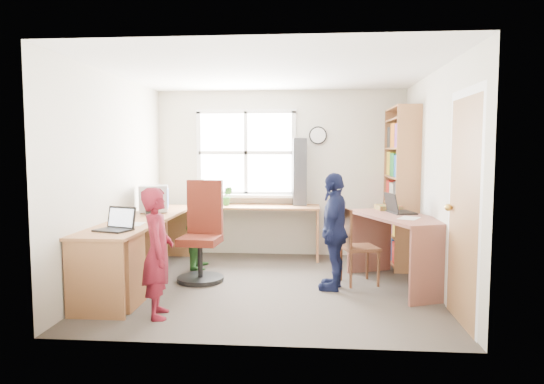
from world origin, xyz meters
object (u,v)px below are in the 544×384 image
(right_desk, at_px, (399,235))
(crt_monitor, at_px, (154,199))
(person_navy, at_px, (334,231))
(potted_plant, at_px, (227,196))
(person_green, at_px, (203,224))
(swivel_chair, at_px, (202,238))
(cd_tower, at_px, (299,172))
(bookshelf, at_px, (401,190))
(laptop_right, at_px, (397,208))
(person_red, at_px, (158,253))
(wooden_chair, at_px, (354,243))
(laptop_left, at_px, (117,225))
(l_desk, at_px, (149,249))

(right_desk, relative_size, crt_monitor, 3.72)
(right_desk, relative_size, person_navy, 1.19)
(potted_plant, relative_size, person_green, 0.23)
(crt_monitor, xyz_separation_m, person_navy, (2.25, -0.65, -0.28))
(swivel_chair, xyz_separation_m, cd_tower, (1.12, 1.32, 0.72))
(cd_tower, distance_m, person_green, 1.58)
(bookshelf, bearing_deg, person_navy, -126.97)
(right_desk, xyz_separation_m, cd_tower, (-1.16, 1.41, 0.64))
(person_green, bearing_deg, right_desk, -109.52)
(crt_monitor, height_order, laptop_right, crt_monitor)
(crt_monitor, bearing_deg, person_red, -85.33)
(swivel_chair, bearing_deg, laptop_right, 7.09)
(wooden_chair, bearing_deg, person_navy, -154.09)
(laptop_left, relative_size, person_navy, 0.31)
(cd_tower, xyz_separation_m, person_navy, (0.42, -1.58, -0.58))
(crt_monitor, bearing_deg, swivel_chair, -43.49)
(person_red, distance_m, person_navy, 1.96)
(potted_plant, bearing_deg, swivel_chair, -94.37)
(laptop_right, bearing_deg, person_red, 107.70)
(bookshelf, bearing_deg, laptop_right, -102.24)
(wooden_chair, xyz_separation_m, potted_plant, (-1.69, 1.26, 0.41))
(crt_monitor, relative_size, cd_tower, 0.43)
(bookshelf, relative_size, person_green, 1.80)
(laptop_left, height_order, person_navy, person_navy)
(wooden_chair, distance_m, laptop_right, 0.65)
(bookshelf, relative_size, person_red, 1.75)
(laptop_left, bearing_deg, wooden_chair, 39.59)
(swivel_chair, height_order, laptop_right, swivel_chair)
(laptop_left, distance_m, person_navy, 2.30)
(potted_plant, bearing_deg, wooden_chair, -36.68)
(right_desk, height_order, cd_tower, cd_tower)
(wooden_chair, bearing_deg, cd_tower, 99.96)
(person_red, bearing_deg, right_desk, -77.17)
(laptop_right, bearing_deg, bookshelf, -24.84)
(right_desk, distance_m, person_navy, 0.76)
(cd_tower, bearing_deg, laptop_right, -53.15)
(swivel_chair, bearing_deg, bookshelf, 26.04)
(laptop_left, distance_m, laptop_right, 3.12)
(bookshelf, distance_m, person_green, 2.66)
(wooden_chair, distance_m, person_navy, 0.36)
(bookshelf, xyz_separation_m, person_red, (-2.60, -2.28, -0.40))
(person_green, height_order, person_navy, person_navy)
(crt_monitor, bearing_deg, laptop_right, -19.90)
(cd_tower, bearing_deg, swivel_chair, -137.21)
(l_desk, height_order, crt_monitor, crt_monitor)
(l_desk, distance_m, bookshelf, 3.35)
(person_red, bearing_deg, person_green, -13.93)
(bookshelf, distance_m, person_navy, 1.60)
(bookshelf, height_order, person_red, bookshelf)
(bookshelf, bearing_deg, crt_monitor, -169.45)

